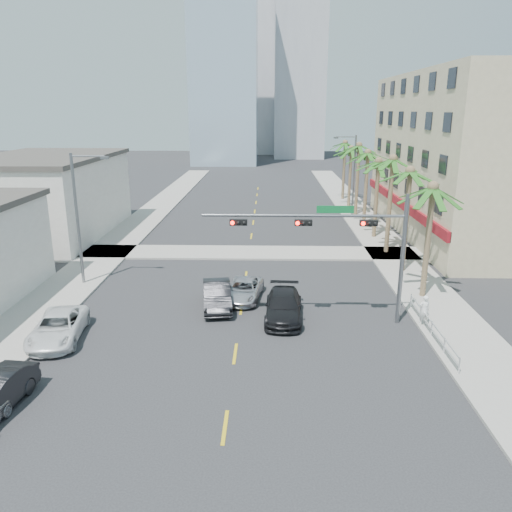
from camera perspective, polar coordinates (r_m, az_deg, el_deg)
The scene contains 26 objects.
ground at distance 21.89m, azimuth -3.11°, elevation -15.93°, with size 260.00×260.00×0.00m, color #262628.
sidewalk_right at distance 41.48m, azimuth 15.88°, elevation -0.50°, with size 4.00×120.00×0.15m, color gray.
sidewalk_left at distance 42.39m, azimuth -17.35°, elevation -0.26°, with size 4.00×120.00×0.15m, color gray.
sidewalk_cross at distance 42.10m, azimuth -0.81°, elevation 0.39°, with size 80.00×4.00×0.15m, color gray.
building_right at distance 52.72m, azimuth 24.60°, elevation 10.39°, with size 15.25×28.00×15.00m.
building_left_far at distance 51.64m, azimuth -22.85°, elevation 6.11°, with size 11.00×18.00×7.20m, color beige.
tower_far_left at distance 114.50m, azimuth -3.68°, elevation 22.56°, with size 14.00×14.00×48.00m, color #99B2C6.
tower_far_right at distance 129.94m, azimuth 5.13°, elevation 24.47°, with size 12.00×12.00×60.00m, color #ADADB2.
tower_far_center at distance 143.81m, azimuth -0.44°, elevation 20.14°, with size 16.00×16.00×42.00m, color #ADADB2.
traffic_signal_mast at distance 27.53m, azimuth 10.13°, elevation 2.20°, with size 11.12×0.54×7.20m.
palm_tree_0 at distance 32.37m, azimuth 19.57°, elevation 7.27°, with size 4.80×4.80×7.80m.
palm_tree_1 at distance 37.25m, azimuth 17.21°, elevation 9.12°, with size 4.80×4.80×8.16m.
palm_tree_2 at distance 42.22m, azimuth 15.38°, elevation 10.52°, with size 4.80×4.80×8.52m.
palm_tree_3 at distance 47.33m, azimuth 13.84°, elevation 10.36°, with size 4.80×4.80×7.80m.
palm_tree_4 at distance 52.37m, azimuth 12.68°, elevation 11.36°, with size 4.80×4.80×8.16m.
palm_tree_5 at distance 57.45m, azimuth 11.71°, elevation 12.18°, with size 4.80×4.80×8.52m.
palm_tree_6 at distance 62.61m, azimuth 10.84°, elevation 11.91°, with size 4.80×4.80×7.80m.
palm_tree_7 at distance 67.71m, azimuth 10.16°, elevation 12.56°, with size 4.80×4.80×8.16m.
streetlight_left at distance 35.42m, azimuth -19.50°, elevation 4.66°, with size 2.55×0.25×9.00m.
streetlight_right at distance 57.59m, azimuth 10.95°, elevation 9.51°, with size 2.55×0.25×9.00m.
guardrail at distance 28.19m, azimuth 19.45°, elevation -7.62°, with size 0.08×8.08×1.00m.
car_parked_far at distance 28.41m, azimuth -21.68°, elevation -7.58°, with size 2.35×5.11×1.42m, color white.
car_lane_left at distance 30.69m, azimuth -4.48°, elevation -4.48°, with size 1.65×4.74×1.56m, color black.
car_lane_center at distance 31.94m, azimuth -1.40°, elevation -3.88°, with size 2.07×4.49×1.25m, color silver.
car_lane_right at distance 29.07m, azimuth 3.17°, elevation -5.75°, with size 2.10×5.15×1.50m, color black.
pedestrian at distance 29.33m, azimuth 18.68°, elevation -5.87°, with size 0.63×0.41×1.73m, color white.
Camera 1 is at (1.60, -18.43, 11.71)m, focal length 35.00 mm.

